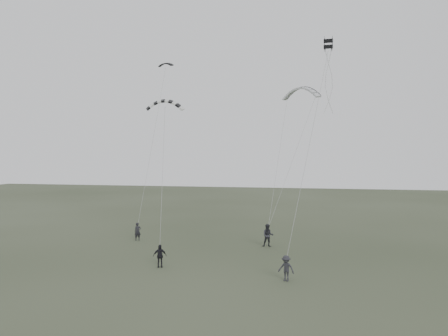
% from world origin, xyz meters
% --- Properties ---
extents(ground, '(140.00, 140.00, 0.00)m').
position_xyz_m(ground, '(0.00, 0.00, 0.00)').
color(ground, '#303824').
rests_on(ground, ground).
extents(flyer_left, '(0.72, 0.68, 1.65)m').
position_xyz_m(flyer_left, '(-7.81, 6.47, 0.82)').
color(flyer_left, black).
rests_on(flyer_left, ground).
extents(flyer_right, '(1.02, 0.84, 1.96)m').
position_xyz_m(flyer_right, '(4.26, 6.08, 0.98)').
color(flyer_right, '#24252A').
rests_on(flyer_right, ground).
extents(flyer_center, '(1.02, 0.70, 1.60)m').
position_xyz_m(flyer_center, '(-2.63, -2.09, 0.80)').
color(flyer_center, black).
rests_on(flyer_center, ground).
extents(flyer_far, '(1.18, 0.89, 1.62)m').
position_xyz_m(flyer_far, '(6.34, -3.74, 0.81)').
color(flyer_far, '#242429').
rests_on(flyer_far, ground).
extents(kite_dark_small, '(1.62, 0.92, 0.61)m').
position_xyz_m(kite_dark_small, '(-6.42, 10.59, 17.00)').
color(kite_dark_small, black).
rests_on(kite_dark_small, flyer_left).
extents(kite_pale_large, '(4.08, 2.88, 1.77)m').
position_xyz_m(kite_pale_large, '(6.83, 13.48, 14.60)').
color(kite_pale_large, '#B2B4B7').
rests_on(kite_pale_large, flyer_right).
extents(kite_striped, '(3.36, 1.87, 1.42)m').
position_xyz_m(kite_striped, '(-4.47, 4.63, 12.55)').
color(kite_striped, black).
rests_on(kite_striped, flyer_center).
extents(kite_box, '(0.75, 0.87, 0.85)m').
position_xyz_m(kite_box, '(9.08, 3.17, 16.40)').
color(kite_box, black).
rests_on(kite_box, flyer_far).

